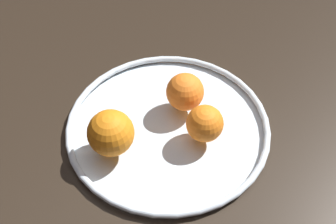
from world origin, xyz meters
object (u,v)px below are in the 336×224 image
(fruit_bowl, at_px, (168,126))
(orange_front_left, at_px, (111,133))
(orange_center, at_px, (185,92))
(orange_back_right, at_px, (205,123))

(fruit_bowl, xyz_separation_m, orange_front_left, (-0.08, 0.07, 0.05))
(orange_center, xyz_separation_m, orange_front_left, (-0.13, 0.09, 0.00))
(fruit_bowl, relative_size, orange_center, 5.32)
(orange_center, relative_size, orange_front_left, 0.88)
(orange_center, xyz_separation_m, orange_back_right, (-0.06, -0.05, -0.00))
(fruit_bowl, distance_m, orange_center, 0.07)
(orange_back_right, bearing_deg, orange_front_left, 117.70)
(fruit_bowl, xyz_separation_m, orange_center, (0.05, -0.02, 0.04))
(fruit_bowl, bearing_deg, orange_back_right, -95.93)
(orange_front_left, bearing_deg, fruit_bowl, -41.88)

